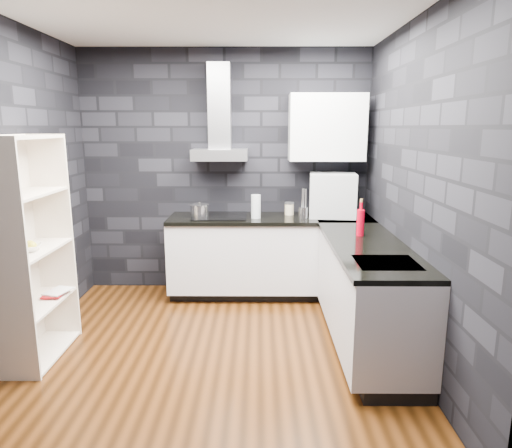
{
  "coord_description": "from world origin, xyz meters",
  "views": [
    {
      "loc": [
        0.38,
        -3.56,
        1.86
      ],
      "look_at": [
        0.35,
        0.45,
        1.0
      ],
      "focal_mm": 32.0,
      "sensor_mm": 36.0,
      "label": 1
    }
  ],
  "objects_px": {
    "glass_vase": "(256,207)",
    "pot": "(200,211)",
    "utensil_crock": "(303,213)",
    "red_bottle": "(360,223)",
    "fruit_bowl": "(28,248)",
    "appliance_garage": "(332,196)",
    "storage_jar": "(289,209)",
    "bookshelf": "(32,250)"
  },
  "relations": [
    {
      "from": "glass_vase",
      "to": "pot",
      "type": "bearing_deg",
      "value": 176.71
    },
    {
      "from": "utensil_crock",
      "to": "red_bottle",
      "type": "distance_m",
      "value": 0.9
    },
    {
      "from": "fruit_bowl",
      "to": "red_bottle",
      "type": "bearing_deg",
      "value": 12.04
    },
    {
      "from": "appliance_garage",
      "to": "red_bottle",
      "type": "xyz_separation_m",
      "value": [
        0.11,
        -0.89,
        -0.11
      ]
    },
    {
      "from": "storage_jar",
      "to": "bookshelf",
      "type": "bearing_deg",
      "value": -144.65
    },
    {
      "from": "glass_vase",
      "to": "utensil_crock",
      "type": "xyz_separation_m",
      "value": [
        0.51,
        -0.01,
        -0.07
      ]
    },
    {
      "from": "glass_vase",
      "to": "utensil_crock",
      "type": "relative_size",
      "value": 2.08
    },
    {
      "from": "glass_vase",
      "to": "utensil_crock",
      "type": "height_order",
      "value": "glass_vase"
    },
    {
      "from": "appliance_garage",
      "to": "red_bottle",
      "type": "distance_m",
      "value": 0.91
    },
    {
      "from": "pot",
      "to": "glass_vase",
      "type": "relative_size",
      "value": 0.78
    },
    {
      "from": "storage_jar",
      "to": "utensil_crock",
      "type": "relative_size",
      "value": 1.02
    },
    {
      "from": "storage_jar",
      "to": "appliance_garage",
      "type": "height_order",
      "value": "appliance_garage"
    },
    {
      "from": "pot",
      "to": "utensil_crock",
      "type": "xyz_separation_m",
      "value": [
        1.11,
        -0.05,
        -0.01
      ]
    },
    {
      "from": "fruit_bowl",
      "to": "glass_vase",
      "type": "bearing_deg",
      "value": 37.94
    },
    {
      "from": "pot",
      "to": "utensil_crock",
      "type": "relative_size",
      "value": 1.62
    },
    {
      "from": "utensil_crock",
      "to": "red_bottle",
      "type": "relative_size",
      "value": 0.51
    },
    {
      "from": "red_bottle",
      "to": "utensil_crock",
      "type": "bearing_deg",
      "value": 118.87
    },
    {
      "from": "glass_vase",
      "to": "fruit_bowl",
      "type": "relative_size",
      "value": 1.29
    },
    {
      "from": "storage_jar",
      "to": "fruit_bowl",
      "type": "height_order",
      "value": "storage_jar"
    },
    {
      "from": "glass_vase",
      "to": "bookshelf",
      "type": "distance_m",
      "value": 2.21
    },
    {
      "from": "storage_jar",
      "to": "glass_vase",
      "type": "bearing_deg",
      "value": -152.59
    },
    {
      "from": "glass_vase",
      "to": "red_bottle",
      "type": "distance_m",
      "value": 1.23
    },
    {
      "from": "red_bottle",
      "to": "fruit_bowl",
      "type": "distance_m",
      "value": 2.77
    },
    {
      "from": "pot",
      "to": "appliance_garage",
      "type": "xyz_separation_m",
      "value": [
        1.43,
        0.06,
        0.16
      ]
    },
    {
      "from": "appliance_garage",
      "to": "glass_vase",
      "type": "bearing_deg",
      "value": -167.45
    },
    {
      "from": "pot",
      "to": "bookshelf",
      "type": "bearing_deg",
      "value": -130.46
    },
    {
      "from": "appliance_garage",
      "to": "bookshelf",
      "type": "distance_m",
      "value": 2.96
    },
    {
      "from": "pot",
      "to": "bookshelf",
      "type": "height_order",
      "value": "bookshelf"
    },
    {
      "from": "pot",
      "to": "bookshelf",
      "type": "distance_m",
      "value": 1.78
    },
    {
      "from": "red_bottle",
      "to": "fruit_bowl",
      "type": "bearing_deg",
      "value": -167.96
    },
    {
      "from": "utensil_crock",
      "to": "fruit_bowl",
      "type": "distance_m",
      "value": 2.65
    },
    {
      "from": "storage_jar",
      "to": "appliance_garage",
      "type": "bearing_deg",
      "value": -11.81
    },
    {
      "from": "storage_jar",
      "to": "utensil_crock",
      "type": "bearing_deg",
      "value": -55.84
    },
    {
      "from": "pot",
      "to": "utensil_crock",
      "type": "bearing_deg",
      "value": -2.38
    },
    {
      "from": "utensil_crock",
      "to": "bookshelf",
      "type": "relative_size",
      "value": 0.07
    },
    {
      "from": "pot",
      "to": "bookshelf",
      "type": "xyz_separation_m",
      "value": [
        -1.16,
        -1.36,
        -0.07
      ]
    },
    {
      "from": "storage_jar",
      "to": "bookshelf",
      "type": "distance_m",
      "value": 2.62
    },
    {
      "from": "bookshelf",
      "to": "glass_vase",
      "type": "bearing_deg",
      "value": 53.92
    },
    {
      "from": "storage_jar",
      "to": "red_bottle",
      "type": "xyz_separation_m",
      "value": [
        0.57,
        -0.99,
        0.06
      ]
    },
    {
      "from": "red_bottle",
      "to": "bookshelf",
      "type": "distance_m",
      "value": 2.76
    },
    {
      "from": "storage_jar",
      "to": "red_bottle",
      "type": "relative_size",
      "value": 0.52
    },
    {
      "from": "pot",
      "to": "glass_vase",
      "type": "bearing_deg",
      "value": -3.29
    }
  ]
}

